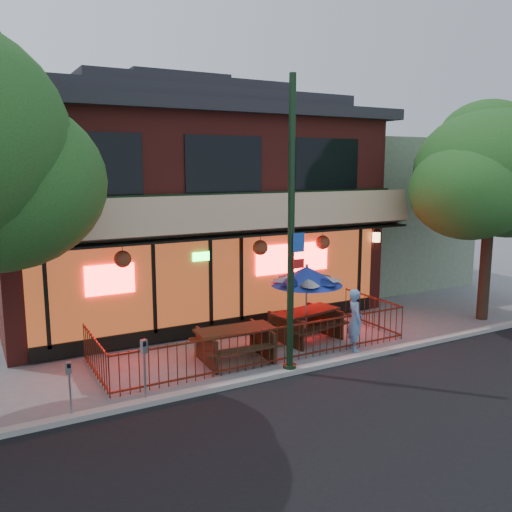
{
  "coord_description": "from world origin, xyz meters",
  "views": [
    {
      "loc": [
        -6.73,
        -10.97,
        4.99
      ],
      "look_at": [
        0.38,
        2.0,
        2.48
      ],
      "focal_mm": 38.0,
      "sensor_mm": 36.0,
      "label": 1
    }
  ],
  "objects": [
    {
      "name": "ground",
      "position": [
        0.0,
        0.0,
        0.0
      ],
      "size": [
        80.0,
        80.0,
        0.0
      ],
      "primitive_type": "plane",
      "color": "gray",
      "rests_on": "ground"
    },
    {
      "name": "asphalt_street",
      "position": [
        0.0,
        -6.0,
        0.0
      ],
      "size": [
        80.0,
        11.0,
        0.0
      ],
      "primitive_type": "cube",
      "color": "black",
      "rests_on": "ground"
    },
    {
      "name": "curb",
      "position": [
        0.0,
        -0.5,
        0.06
      ],
      "size": [
        80.0,
        0.25,
        0.12
      ],
      "primitive_type": "cube",
      "color": "#999993",
      "rests_on": "ground"
    },
    {
      "name": "restaurant_building",
      "position": [
        0.0,
        7.11,
        4.13
      ],
      "size": [
        12.96,
        9.49,
        8.05
      ],
      "color": "maroon",
      "rests_on": "ground"
    },
    {
      "name": "neighbor_building",
      "position": [
        9.0,
        7.7,
        3.0
      ],
      "size": [
        6.0,
        7.0,
        6.0
      ],
      "primitive_type": "cube",
      "color": "gray",
      "rests_on": "ground"
    },
    {
      "name": "patio_fence",
      "position": [
        0.0,
        0.5,
        0.63
      ],
      "size": [
        8.44,
        2.62,
        1.0
      ],
      "color": "#501F11",
      "rests_on": "ground"
    },
    {
      "name": "street_light",
      "position": [
        0.0,
        -0.4,
        3.15
      ],
      "size": [
        0.43,
        0.32,
        7.0
      ],
      "color": "black",
      "rests_on": "ground"
    },
    {
      "name": "street_tree_right",
      "position": [
        8.04,
        0.59,
        4.96
      ],
      "size": [
        4.8,
        4.8,
        7.02
      ],
      "color": "#35261A",
      "rests_on": "ground"
    },
    {
      "name": "picnic_table_left",
      "position": [
        -0.8,
        0.96,
        0.56
      ],
      "size": [
        2.09,
        1.65,
        0.86
      ],
      "color": "#332012",
      "rests_on": "ground"
    },
    {
      "name": "picnic_table_right",
      "position": [
        1.75,
        1.52,
        0.57
      ],
      "size": [
        2.25,
        1.87,
        0.86
      ],
      "color": "black",
      "rests_on": "ground"
    },
    {
      "name": "patio_umbrella",
      "position": [
        1.56,
        1.23,
        1.95
      ],
      "size": [
        2.0,
        2.0,
        2.28
      ],
      "color": "gray",
      "rests_on": "ground"
    },
    {
      "name": "pedestrian",
      "position": [
        2.39,
        0.1,
        0.85
      ],
      "size": [
        0.6,
        0.72,
        1.7
      ],
      "primitive_type": "imported",
      "rotation": [
        0.0,
        0.0,
        1.22
      ],
      "color": "#628FC4",
      "rests_on": "ground"
    },
    {
      "name": "parking_meter_near",
      "position": [
        -3.59,
        -0.4,
        0.95
      ],
      "size": [
        0.15,
        0.14,
        1.4
      ],
      "color": "gray",
      "rests_on": "ground"
    },
    {
      "name": "parking_meter_far",
      "position": [
        -5.11,
        -0.4,
        0.81
      ],
      "size": [
        0.13,
        0.12,
        1.19
      ],
      "color": "#9EA2A6",
      "rests_on": "ground"
    }
  ]
}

